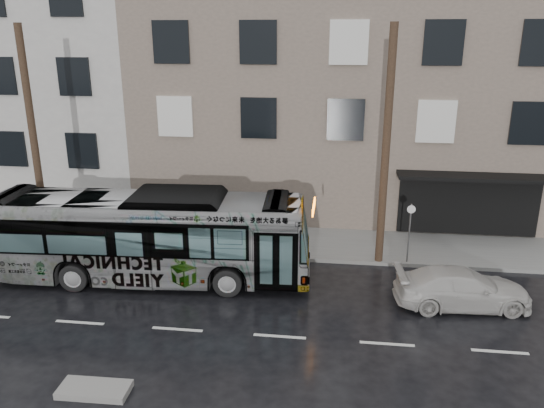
{
  "coord_description": "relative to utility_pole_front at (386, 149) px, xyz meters",
  "views": [
    {
      "loc": [
        4.75,
        -16.46,
        8.75
      ],
      "look_at": [
        2.32,
        2.5,
        2.59
      ],
      "focal_mm": 35.0,
      "sensor_mm": 36.0,
      "label": 1
    }
  ],
  "objects": [
    {
      "name": "sidewalk",
      "position": [
        -6.5,
        1.6,
        -4.58
      ],
      "size": [
        90.0,
        3.6,
        0.15
      ],
      "primitive_type": "cube",
      "color": "gray",
      "rests_on": "ground"
    },
    {
      "name": "white_sedan",
      "position": [
        2.53,
        -3.11,
        -4.0
      ],
      "size": [
        4.61,
        2.21,
        1.3
      ],
      "primitive_type": "imported",
      "rotation": [
        0.0,
        0.0,
        1.66
      ],
      "color": "beige",
      "rests_on": "ground"
    },
    {
      "name": "building_taupe",
      "position": [
        -1.5,
        9.4,
        0.85
      ],
      "size": [
        20.0,
        12.0,
        11.0
      ],
      "primitive_type": "cube",
      "color": "gray",
      "rests_on": "ground"
    },
    {
      "name": "sign_post",
      "position": [
        1.1,
        0.0,
        -3.3
      ],
      "size": [
        0.06,
        0.06,
        2.4
      ],
      "primitive_type": "cylinder",
      "color": "slate",
      "rests_on": "sidewalk"
    },
    {
      "name": "utility_pole_rear",
      "position": [
        -14.0,
        0.0,
        0.0
      ],
      "size": [
        0.3,
        0.3,
        9.0
      ],
      "primitive_type": "cylinder",
      "color": "#463323",
      "rests_on": "sidewalk"
    },
    {
      "name": "slush_pile",
      "position": [
        -7.7,
        -9.02,
        -4.56
      ],
      "size": [
        1.82,
        0.84,
        0.18
      ],
      "primitive_type": "cube",
      "rotation": [
        0.0,
        0.0,
        0.02
      ],
      "color": "gray",
      "rests_on": "ground"
    },
    {
      "name": "utility_pole_front",
      "position": [
        0.0,
        0.0,
        0.0
      ],
      "size": [
        0.3,
        0.3,
        9.0
      ],
      "primitive_type": "cylinder",
      "color": "#463323",
      "rests_on": "sidewalk"
    },
    {
      "name": "ground",
      "position": [
        -6.5,
        -3.3,
        -4.65
      ],
      "size": [
        120.0,
        120.0,
        0.0
      ],
      "primitive_type": "plane",
      "color": "black",
      "rests_on": "ground"
    },
    {
      "name": "bus",
      "position": [
        -8.63,
        -2.38,
        -2.98
      ],
      "size": [
        12.16,
        3.47,
        3.35
      ],
      "primitive_type": "imported",
      "rotation": [
        0.0,
        0.0,
        1.63
      ],
      "color": "#B2B2B2",
      "rests_on": "ground"
    }
  ]
}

